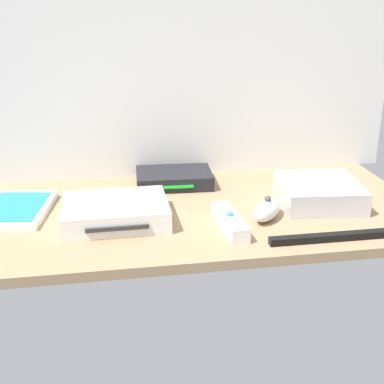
{
  "coord_description": "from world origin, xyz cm",
  "views": [
    {
      "loc": [
        -17.36,
        -104.08,
        44.22
      ],
      "look_at": [
        0.0,
        0.0,
        4.0
      ],
      "focal_mm": 49.58,
      "sensor_mm": 36.0,
      "label": 1
    }
  ],
  "objects_px": {
    "game_case": "(16,209)",
    "network_router": "(174,178)",
    "remote_nunchuk": "(267,210)",
    "remote_wand": "(230,222)",
    "mini_computer": "(319,192)",
    "sensor_bar": "(331,237)",
    "game_console": "(115,212)"
  },
  "relations": [
    {
      "from": "remote_wand",
      "to": "remote_nunchuk",
      "type": "relative_size",
      "value": 1.41
    },
    {
      "from": "network_router",
      "to": "remote_wand",
      "type": "distance_m",
      "value": 0.28
    },
    {
      "from": "network_router",
      "to": "remote_wand",
      "type": "relative_size",
      "value": 1.24
    },
    {
      "from": "mini_computer",
      "to": "sensor_bar",
      "type": "relative_size",
      "value": 0.77
    },
    {
      "from": "remote_wand",
      "to": "sensor_bar",
      "type": "bearing_deg",
      "value": -28.79
    },
    {
      "from": "mini_computer",
      "to": "network_router",
      "type": "distance_m",
      "value": 0.35
    },
    {
      "from": "game_case",
      "to": "remote_nunchuk",
      "type": "xyz_separation_m",
      "value": [
        0.52,
        -0.12,
        0.01
      ]
    },
    {
      "from": "game_case",
      "to": "remote_nunchuk",
      "type": "distance_m",
      "value": 0.53
    },
    {
      "from": "remote_nunchuk",
      "to": "game_case",
      "type": "bearing_deg",
      "value": -156.09
    },
    {
      "from": "game_console",
      "to": "sensor_bar",
      "type": "xyz_separation_m",
      "value": [
        0.4,
        -0.15,
        -0.01
      ]
    },
    {
      "from": "game_console",
      "to": "remote_nunchuk",
      "type": "height_order",
      "value": "remote_nunchuk"
    },
    {
      "from": "game_case",
      "to": "remote_nunchuk",
      "type": "relative_size",
      "value": 1.97
    },
    {
      "from": "mini_computer",
      "to": "remote_wand",
      "type": "bearing_deg",
      "value": -156.32
    },
    {
      "from": "game_case",
      "to": "network_router",
      "type": "xyz_separation_m",
      "value": [
        0.35,
        0.12,
        0.01
      ]
    },
    {
      "from": "game_console",
      "to": "sensor_bar",
      "type": "distance_m",
      "value": 0.43
    },
    {
      "from": "mini_computer",
      "to": "remote_wand",
      "type": "xyz_separation_m",
      "value": [
        -0.22,
        -0.1,
        -0.01
      ]
    },
    {
      "from": "game_case",
      "to": "mini_computer",
      "type": "bearing_deg",
      "value": 4.21
    },
    {
      "from": "game_console",
      "to": "game_case",
      "type": "distance_m",
      "value": 0.22
    },
    {
      "from": "game_console",
      "to": "network_router",
      "type": "relative_size",
      "value": 1.14
    },
    {
      "from": "game_case",
      "to": "network_router",
      "type": "distance_m",
      "value": 0.37
    },
    {
      "from": "network_router",
      "to": "sensor_bar",
      "type": "xyz_separation_m",
      "value": [
        0.25,
        -0.35,
        -0.01
      ]
    },
    {
      "from": "remote_wand",
      "to": "remote_nunchuk",
      "type": "bearing_deg",
      "value": 19.09
    },
    {
      "from": "game_console",
      "to": "sensor_bar",
      "type": "bearing_deg",
      "value": -21.92
    },
    {
      "from": "network_router",
      "to": "mini_computer",
      "type": "bearing_deg",
      "value": -27.08
    },
    {
      "from": "remote_nunchuk",
      "to": "mini_computer",
      "type": "bearing_deg",
      "value": 61.13
    },
    {
      "from": "game_console",
      "to": "remote_nunchuk",
      "type": "xyz_separation_m",
      "value": [
        0.31,
        -0.04,
        -0.0
      ]
    },
    {
      "from": "game_console",
      "to": "network_router",
      "type": "height_order",
      "value": "game_console"
    },
    {
      "from": "game_console",
      "to": "sensor_bar",
      "type": "relative_size",
      "value": 0.88
    },
    {
      "from": "mini_computer",
      "to": "remote_nunchuk",
      "type": "height_order",
      "value": "mini_computer"
    },
    {
      "from": "remote_wand",
      "to": "sensor_bar",
      "type": "relative_size",
      "value": 0.62
    },
    {
      "from": "remote_wand",
      "to": "network_router",
      "type": "bearing_deg",
      "value": 101.92
    },
    {
      "from": "network_router",
      "to": "remote_nunchuk",
      "type": "relative_size",
      "value": 1.74
    }
  ]
}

